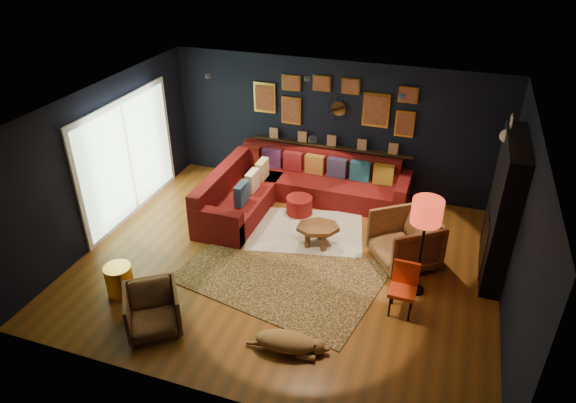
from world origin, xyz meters
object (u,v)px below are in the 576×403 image
(armchair_left, at_px, (152,308))
(armchair_right, at_px, (405,238))
(pouf, at_px, (299,205))
(gold_stool, at_px, (120,281))
(orange_chair, at_px, (404,284))
(floor_lamp, at_px, (426,216))
(coffee_table, at_px, (318,230))
(sectional, at_px, (288,188))
(dog, at_px, (286,339))

(armchair_left, distance_m, armchair_right, 3.96)
(pouf, bearing_deg, gold_stool, -120.61)
(armchair_right, height_order, orange_chair, armchair_right)
(pouf, bearing_deg, armchair_left, -105.03)
(armchair_left, xyz_separation_m, floor_lamp, (3.27, 1.96, 0.96))
(pouf, xyz_separation_m, gold_stool, (-1.80, -3.04, 0.06))
(coffee_table, bearing_deg, orange_chair, -36.08)
(armchair_right, bearing_deg, pouf, -149.73)
(orange_chair, distance_m, floor_lamp, 1.00)
(gold_stool, xyz_separation_m, floor_lamp, (4.12, 1.49, 1.07))
(pouf, xyz_separation_m, armchair_left, (-0.94, -3.51, 0.17))
(sectional, height_order, gold_stool, sectional)
(orange_chair, distance_m, dog, 1.84)
(pouf, relative_size, floor_lamp, 0.31)
(sectional, xyz_separation_m, coffee_table, (0.94, -1.20, 0.00))
(pouf, relative_size, armchair_left, 0.68)
(armchair_left, relative_size, dog, 0.66)
(floor_lamp, bearing_deg, dog, -129.68)
(coffee_table, xyz_separation_m, armchair_right, (1.43, -0.01, 0.14))
(coffee_table, xyz_separation_m, armchair_left, (-1.55, -2.62, 0.04))
(pouf, relative_size, dog, 0.44)
(orange_chair, height_order, dog, orange_chair)
(gold_stool, relative_size, orange_chair, 0.64)
(gold_stool, bearing_deg, dog, -5.51)
(armchair_right, bearing_deg, gold_stool, -96.72)
(coffee_table, distance_m, armchair_left, 3.04)
(gold_stool, xyz_separation_m, orange_chair, (3.98, 1.01, 0.21))
(armchair_right, bearing_deg, armchair_left, -84.69)
(coffee_table, bearing_deg, armchair_left, -120.65)
(armchair_left, distance_m, orange_chair, 3.45)
(floor_lamp, bearing_deg, coffee_table, 159.00)
(pouf, relative_size, orange_chair, 0.62)
(floor_lamp, height_order, dog, floor_lamp)
(armchair_left, distance_m, dog, 1.83)
(gold_stool, bearing_deg, coffee_table, 41.76)
(coffee_table, relative_size, gold_stool, 1.76)
(sectional, relative_size, coffee_table, 3.88)
(dog, bearing_deg, armchair_left, -179.64)
(coffee_table, height_order, armchair_left, armchair_left)
(sectional, distance_m, coffee_table, 1.53)
(gold_stool, distance_m, orange_chair, 4.11)
(pouf, bearing_deg, coffee_table, -55.70)
(dog, bearing_deg, pouf, 98.60)
(sectional, height_order, armchair_left, sectional)
(dog, bearing_deg, gold_stool, 168.30)
(orange_chair, xyz_separation_m, dog, (-1.31, -1.26, -0.27))
(pouf, height_order, dog, dog)
(dog, bearing_deg, coffee_table, 90.05)
(sectional, bearing_deg, dog, -71.49)
(orange_chair, bearing_deg, coffee_table, 145.31)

